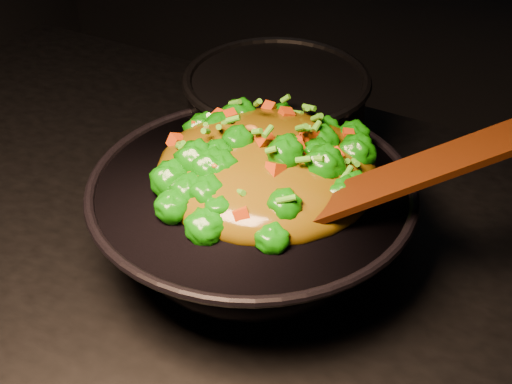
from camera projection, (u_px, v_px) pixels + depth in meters
The scene contains 4 objects.
wok at pixel (252, 221), 0.83m from camera, with size 0.36×0.36×0.10m, color black, non-canonical shape.
stir_fry at pixel (267, 143), 0.80m from camera, with size 0.26×0.26×0.09m, color #126F07, non-canonical shape.
spatula at pixel (401, 177), 0.73m from camera, with size 0.32×0.05×0.01m, color #391706.
back_pot at pixel (276, 120), 0.98m from camera, with size 0.24×0.24×0.14m, color black.
Camera 1 is at (0.41, -0.52, 1.48)m, focal length 50.00 mm.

